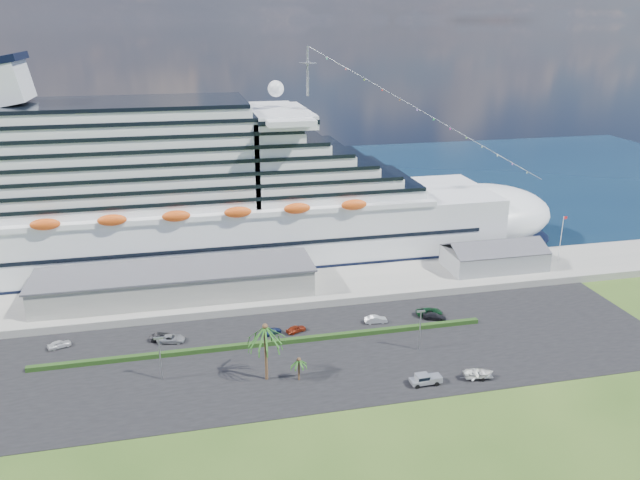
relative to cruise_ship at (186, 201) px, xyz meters
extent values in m
plane|color=#2C4717|center=(21.53, -64.00, -16.69)|extent=(420.00, 420.00, 0.00)
cube|color=black|center=(21.53, -53.00, -16.63)|extent=(140.00, 38.00, 0.12)
cube|color=gray|center=(21.53, -24.00, -15.79)|extent=(240.00, 20.00, 1.80)
cube|color=#0B1C32|center=(21.53, 66.00, -16.68)|extent=(420.00, 160.00, 0.02)
cube|color=silver|center=(1.53, 0.00, -8.69)|extent=(160.00, 30.00, 16.00)
ellipsoid|color=silver|center=(81.53, 0.00, -8.69)|extent=(40.00, 30.00, 16.00)
cube|color=black|center=(1.53, 0.00, -15.49)|extent=(164.00, 30.60, 2.40)
cube|color=silver|center=(-10.47, 0.00, 12.91)|extent=(128.00, 26.00, 24.80)
cube|color=silver|center=(24.33, 0.00, 20.71)|extent=(14.00, 38.00, 3.20)
cube|color=silver|center=(-38.47, 0.00, 30.31)|extent=(11.58, 14.00, 11.58)
cylinder|color=gray|center=(31.53, 0.00, 31.31)|extent=(0.70, 0.70, 12.00)
ellipsoid|color=#D94E14|center=(-2.47, -15.80, 1.11)|extent=(90.00, 2.40, 2.60)
ellipsoid|color=#D94E14|center=(-2.47, 15.80, 1.11)|extent=(90.00, 2.40, 2.60)
cube|color=black|center=(1.53, 0.00, -7.89)|extent=(144.00, 30.40, 0.90)
cube|color=gray|center=(-3.47, -24.00, -11.89)|extent=(60.00, 14.00, 6.00)
cube|color=#4C4C54|center=(-3.47, -24.00, -8.79)|extent=(61.00, 15.00, 0.40)
cube|color=gray|center=(73.53, -24.00, -12.49)|extent=(24.00, 12.00, 4.80)
cube|color=#4C4C54|center=(73.53, -27.00, -8.89)|extent=(24.00, 6.31, 2.74)
cube|color=#4C4C54|center=(73.53, -21.00, -8.89)|extent=(24.00, 6.31, 2.74)
cylinder|color=silver|center=(91.53, -24.00, -8.89)|extent=(0.16, 0.16, 12.00)
cube|color=red|center=(92.03, -24.00, -3.29)|extent=(1.00, 0.04, 0.70)
cube|color=#153311|center=(13.53, -48.00, -16.12)|extent=(88.00, 1.10, 0.90)
cylinder|color=gray|center=(-6.47, -56.00, -12.57)|extent=(0.24, 0.24, 8.00)
cube|color=gray|center=(-6.47, -56.00, -8.47)|extent=(1.60, 0.35, 0.35)
cylinder|color=gray|center=(41.53, -56.00, -12.57)|extent=(0.24, 0.24, 8.00)
cube|color=gray|center=(41.53, -56.00, -8.47)|extent=(1.60, 0.35, 0.35)
cylinder|color=#47301E|center=(11.53, -60.00, -11.44)|extent=(0.54, 0.54, 10.50)
sphere|color=#47301E|center=(11.53, -60.00, -6.19)|extent=(0.98, 0.98, 0.98)
cylinder|color=#47301E|center=(17.03, -61.50, -14.59)|extent=(0.35, 0.35, 4.20)
sphere|color=#47301E|center=(17.03, -61.50, -12.49)|extent=(0.73, 0.73, 0.73)
imported|color=silver|center=(-25.97, -40.08, -15.84)|extent=(4.62, 3.23, 1.46)
imported|color=black|center=(-6.91, -41.20, -15.88)|extent=(4.45, 2.43, 1.39)
imported|color=#92959A|center=(-4.90, -42.60, -15.82)|extent=(5.77, 3.39, 1.51)
imported|color=navy|center=(14.89, -43.54, -15.97)|extent=(4.53, 3.15, 1.22)
imported|color=maroon|center=(19.80, -43.89, -15.86)|extent=(4.53, 3.20, 1.43)
imported|color=#B3B5BA|center=(36.83, -43.51, -15.80)|extent=(4.79, 1.99, 1.54)
imported|color=#0E391B|center=(49.10, -42.59, -15.79)|extent=(5.84, 3.11, 1.56)
imported|color=black|center=(49.40, -44.69, -15.88)|extent=(5.19, 3.77, 1.40)
cylinder|color=black|center=(36.33, -68.69, -16.17)|extent=(0.82, 0.31, 0.82)
cylinder|color=black|center=(36.33, -66.75, -16.17)|extent=(0.82, 0.31, 0.82)
cylinder|color=black|center=(39.90, -68.69, -16.17)|extent=(0.82, 0.31, 0.82)
cylinder|color=black|center=(39.90, -66.75, -16.17)|extent=(0.82, 0.31, 0.82)
cube|color=silver|center=(38.27, -67.72, -15.81)|extent=(5.56, 2.17, 0.71)
cube|color=silver|center=(39.75, -67.72, -15.40)|extent=(2.50, 2.05, 0.56)
cube|color=silver|center=(37.56, -67.72, -15.10)|extent=(2.29, 1.99, 0.97)
cube|color=black|center=(37.56, -67.72, -14.99)|extent=(2.09, 2.04, 0.56)
cube|color=silver|center=(35.92, -67.72, -15.61)|extent=(0.96, 1.96, 0.36)
cube|color=gray|center=(47.92, -68.15, -15.99)|extent=(5.08, 2.32, 0.13)
cylinder|color=gray|center=(45.67, -68.15, -15.99)|extent=(2.35, 0.33, 0.09)
cylinder|color=black|center=(48.34, -69.11, -16.23)|extent=(0.71, 0.31, 0.68)
cylinder|color=black|center=(48.34, -67.19, -16.23)|extent=(0.71, 0.31, 0.68)
imported|color=white|center=(47.92, -68.15, -15.36)|extent=(5.79, 4.41, 1.12)
camera|label=1|loc=(-0.27, -155.16, 43.09)|focal=35.00mm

